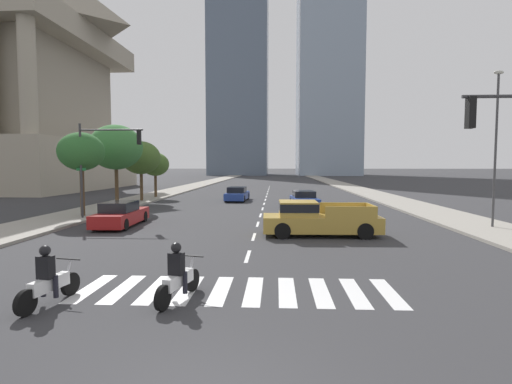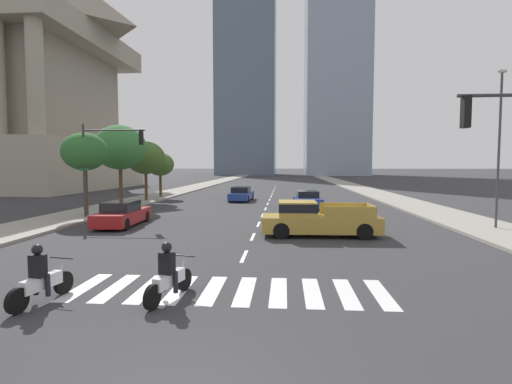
{
  "view_description": "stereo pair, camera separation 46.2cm",
  "coord_description": "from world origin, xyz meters",
  "views": [
    {
      "loc": [
        1.05,
        -4.93,
        3.39
      ],
      "look_at": [
        0.0,
        15.4,
        2.0
      ],
      "focal_mm": 27.39,
      "sensor_mm": 36.0,
      "label": 1
    },
    {
      "loc": [
        1.51,
        -4.9,
        3.39
      ],
      "look_at": [
        0.0,
        15.4,
        2.0
      ],
      "focal_mm": 27.39,
      "sensor_mm": 36.0,
      "label": 2
    }
  ],
  "objects": [
    {
      "name": "office_tower_center_skyline",
      "position": [
        18.74,
        133.73,
        52.07
      ],
      "size": [
        20.49,
        25.41,
        105.19
      ],
      "color": "#8C9EB2",
      "rests_on": "ground"
    },
    {
      "name": "motorcycle_trailing",
      "position": [
        -1.4,
        4.56,
        0.58
      ],
      "size": [
        0.85,
        2.06,
        1.49
      ],
      "rotation": [
        0.0,
        0.0,
        1.31
      ],
      "color": "black",
      "rests_on": "ground"
    },
    {
      "name": "sidewalk_west",
      "position": [
        -12.2,
        30.0,
        0.07
      ],
      "size": [
        4.0,
        260.0,
        0.15
      ],
      "primitive_type": "cube",
      "color": "gray",
      "rests_on": "ground"
    },
    {
      "name": "street_tree_second",
      "position": [
        -11.4,
        24.92,
        4.79
      ],
      "size": [
        4.08,
        4.08,
        6.38
      ],
      "color": "#4C3823",
      "rests_on": "sidewalk_west"
    },
    {
      "name": "sedan_red_2",
      "position": [
        -7.61,
        16.28,
        0.63
      ],
      "size": [
        1.9,
        4.84,
        1.39
      ],
      "rotation": [
        0.0,
        0.0,
        1.6
      ],
      "color": "maroon",
      "rests_on": "ground"
    },
    {
      "name": "motorcycle_third",
      "position": [
        -4.45,
        4.07,
        0.58
      ],
      "size": [
        0.72,
        2.04,
        1.49
      ],
      "rotation": [
        0.0,
        0.0,
        1.39
      ],
      "color": "black",
      "rests_on": "ground"
    },
    {
      "name": "street_tree_third",
      "position": [
        -11.4,
        30.53,
        4.08
      ],
      "size": [
        3.56,
        3.56,
        5.46
      ],
      "color": "#4C3823",
      "rests_on": "sidewalk_west"
    },
    {
      "name": "street_lamp_east",
      "position": [
        12.5,
        16.16,
        4.82
      ],
      "size": [
        0.5,
        0.24,
        8.13
      ],
      "color": "#3F3F42",
      "rests_on": "sidewalk_east"
    },
    {
      "name": "sedan_blue_0",
      "position": [
        -2.67,
        32.25,
        0.61
      ],
      "size": [
        2.07,
        4.75,
        1.33
      ],
      "rotation": [
        0.0,
        0.0,
        1.52
      ],
      "color": "navy",
      "rests_on": "ground"
    },
    {
      "name": "lane_divider_center",
      "position": [
        0.0,
        33.4,
        0.0
      ],
      "size": [
        0.14,
        50.0,
        0.01
      ],
      "color": "silver",
      "rests_on": "ground"
    },
    {
      "name": "traffic_signal_far",
      "position": [
        -9.55,
        18.62,
        4.11
      ],
      "size": [
        4.24,
        0.28,
        5.81
      ],
      "color": "#333335",
      "rests_on": "sidewalk_west"
    },
    {
      "name": "crosswalk_near",
      "position": [
        -0.0,
        5.4,
        0.0
      ],
      "size": [
        8.55,
        2.51,
        0.01
      ],
      "color": "silver",
      "rests_on": "ground"
    },
    {
      "name": "office_tower_left_skyline",
      "position": [
        -12.07,
        135.07,
        59.7
      ],
      "size": [
        20.14,
        22.7,
        126.61
      ],
      "color": "slate",
      "rests_on": "ground"
    },
    {
      "name": "sedan_blue_1",
      "position": [
        3.33,
        26.69,
        0.61
      ],
      "size": [
        2.2,
        4.86,
        1.33
      ],
      "rotation": [
        0.0,
        0.0,
        -1.51
      ],
      "color": "navy",
      "rests_on": "ground"
    },
    {
      "name": "sidewalk_east",
      "position": [
        12.2,
        30.0,
        0.07
      ],
      "size": [
        4.0,
        260.0,
        0.15
      ],
      "primitive_type": "cube",
      "color": "gray",
      "rests_on": "ground"
    },
    {
      "name": "pickup_truck",
      "position": [
        2.95,
        13.87,
        0.81
      ],
      "size": [
        5.61,
        2.17,
        1.67
      ],
      "rotation": [
        0.0,
        0.0,
        3.16
      ],
      "color": "#B28E38",
      "rests_on": "ground"
    },
    {
      "name": "street_tree_fourth",
      "position": [
        -11.4,
        34.76,
        3.49
      ],
      "size": [
        2.82,
        2.82,
        4.56
      ],
      "color": "#4C3823",
      "rests_on": "sidewalk_west"
    },
    {
      "name": "war_memorial",
      "position": [
        -36.75,
        48.23,
        18.39
      ],
      "size": [
        27.27,
        27.27,
        36.04
      ],
      "rotation": [
        0.0,
        0.0,
        -0.02
      ],
      "color": "#A89E89",
      "rests_on": "ground"
    },
    {
      "name": "street_tree_nearest",
      "position": [
        -11.4,
        19.48,
        4.25
      ],
      "size": [
        2.87,
        2.87,
        5.35
      ],
      "color": "#4C3823",
      "rests_on": "sidewalk_west"
    }
  ]
}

